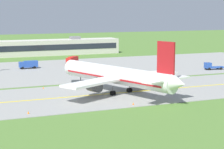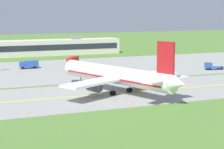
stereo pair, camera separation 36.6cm
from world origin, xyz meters
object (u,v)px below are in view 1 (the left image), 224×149
service_truck_fuel (29,64)px  service_truck_pushback (211,66)px  airplane_lead (117,75)px  service_truck_baggage (72,60)px

service_truck_fuel → service_truck_pushback: 59.13m
airplane_lead → service_truck_pushback: 48.68m
service_truck_baggage → service_truck_fuel: (-16.86, -6.54, 0.00)m
airplane_lead → service_truck_pushback: size_ratio=5.82×
service_truck_pushback → service_truck_baggage: bearing=139.4°
airplane_lead → service_truck_pushback: (42.84, 22.93, -2.95)m
service_truck_baggage → service_truck_fuel: size_ratio=0.95×
service_truck_pushback → service_truck_fuel: bearing=155.1°
airplane_lead → service_truck_fuel: size_ratio=6.37×
airplane_lead → service_truck_fuel: (-10.77, 47.86, -2.60)m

